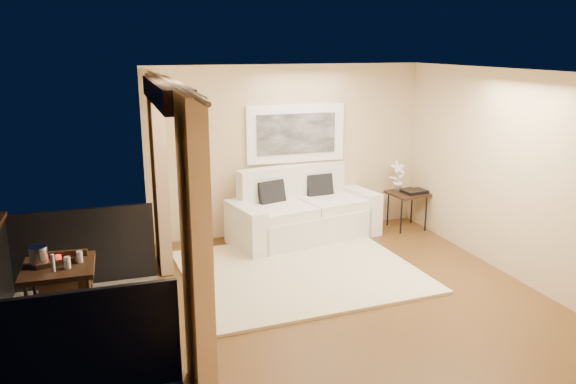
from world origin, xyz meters
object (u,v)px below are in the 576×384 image
sofa (302,214)px  balcony_chair_far (57,292)px  bistro_table (59,273)px  orchid (398,176)px  ice_bucket (39,256)px  side_table (407,196)px  balcony_chair_near (70,287)px

sofa → balcony_chair_far: sofa is taller
sofa → bistro_table: sofa is taller
sofa → orchid: bearing=-9.6°
balcony_chair_far → ice_bucket: bearing=-12.1°
side_table → ice_bucket: (-5.42, -2.09, 0.36)m
bistro_table → balcony_chair_near: bearing=61.6°
balcony_chair_far → balcony_chair_near: balcony_chair_near is taller
sofa → side_table: bearing=-15.2°
balcony_chair_far → ice_bucket: 0.44m
side_table → orchid: size_ratio=1.29×
sofa → balcony_chair_far: bearing=-159.8°
orchid → balcony_chair_near: (-5.06, -2.18, -0.36)m
side_table → balcony_chair_near: balcony_chair_near is taller
side_table → orchid: bearing=120.2°
side_table → balcony_chair_near: size_ratio=0.72×
sofa → balcony_chair_far: 4.09m
sofa → bistro_table: 4.11m
balcony_chair_far → sofa: bearing=-164.4°
side_table → ice_bucket: bearing=-158.9°
bistro_table → sofa: bearing=33.4°
side_table → orchid: (-0.10, 0.17, 0.31)m
side_table → ice_bucket: size_ratio=3.23×
balcony_chair_near → balcony_chair_far: bearing=-144.3°
side_table → bistro_table: bearing=-157.6°
sofa → bistro_table: (-3.42, -2.26, 0.35)m
balcony_chair_far → ice_bucket: ice_bucket is taller
sofa → orchid: 1.78m
balcony_chair_near → bistro_table: bearing=-113.2°
sofa → side_table: (1.82, -0.10, 0.17)m
sofa → orchid: size_ratio=4.96×
sofa → orchid: (1.72, 0.07, 0.48)m
bistro_table → ice_bucket: size_ratio=4.12×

